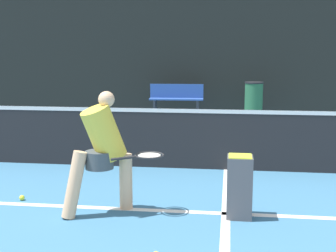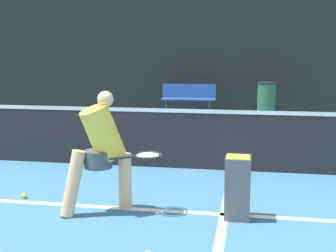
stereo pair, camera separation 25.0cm
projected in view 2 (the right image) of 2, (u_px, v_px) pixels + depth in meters
name	position (u px, v px, depth m)	size (l,w,h in m)	color
court_service_line	(224.00, 214.00, 5.35)	(8.25, 0.10, 0.01)	white
court_center_mark	(226.00, 207.00, 5.58)	(0.10, 3.52, 0.01)	white
net	(233.00, 138.00, 7.21)	(11.09, 0.09, 1.07)	slate
fence_back	(243.00, 53.00, 13.94)	(24.00, 0.06, 3.53)	black
player_practicing	(102.00, 148.00, 5.33)	(1.22, 0.65, 1.41)	#DBAD84
tennis_ball_scattered_9	(24.00, 196.00, 5.93)	(0.07, 0.07, 0.07)	#D1E033
ball_hopper	(238.00, 186.00, 5.18)	(0.28, 0.28, 0.71)	#4C4C51
courtside_bench	(189.00, 98.00, 13.50)	(1.56, 0.45, 0.86)	#2D519E
trash_bin	(266.00, 99.00, 13.09)	(0.53, 0.53, 0.95)	#28603D
parked_car	(326.00, 86.00, 16.54)	(1.76, 4.31, 1.34)	maroon
building_far	(249.00, 31.00, 30.08)	(36.00, 2.40, 6.04)	gray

